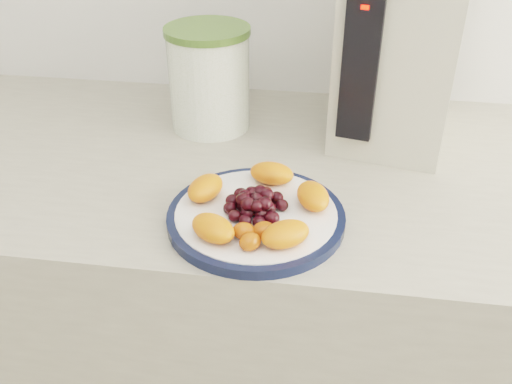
# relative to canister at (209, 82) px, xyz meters

# --- Properties ---
(counter) EXTENTS (3.50, 0.60, 0.90)m
(counter) POSITION_rel_canister_xyz_m (0.19, -0.12, -0.54)
(counter) COLOR #ABA691
(counter) RESTS_ON floor
(cabinet_face) EXTENTS (3.48, 0.58, 0.84)m
(cabinet_face) POSITION_rel_canister_xyz_m (0.19, -0.12, -0.57)
(cabinet_face) COLOR olive
(cabinet_face) RESTS_ON floor
(plate_rim) EXTENTS (0.25, 0.25, 0.01)m
(plate_rim) POSITION_rel_canister_xyz_m (0.13, -0.29, -0.08)
(plate_rim) COLOR #111934
(plate_rim) RESTS_ON counter
(plate_face) EXTENTS (0.23, 0.23, 0.02)m
(plate_face) POSITION_rel_canister_xyz_m (0.13, -0.29, -0.08)
(plate_face) COLOR white
(plate_face) RESTS_ON counter
(canister) EXTENTS (0.18, 0.18, 0.17)m
(canister) POSITION_rel_canister_xyz_m (0.00, 0.00, 0.00)
(canister) COLOR #4F6C1C
(canister) RESTS_ON counter
(canister_lid) EXTENTS (0.19, 0.19, 0.01)m
(canister_lid) POSITION_rel_canister_xyz_m (0.00, 0.00, 0.09)
(canister_lid) COLOR #4B6B2D
(canister_lid) RESTS_ON canister
(appliance_body) EXTENTS (0.23, 0.29, 0.32)m
(appliance_body) POSITION_rel_canister_xyz_m (0.33, 0.02, 0.07)
(appliance_body) COLOR beige
(appliance_body) RESTS_ON counter
(appliance_panel) EXTENTS (0.06, 0.03, 0.24)m
(appliance_panel) POSITION_rel_canister_xyz_m (0.26, -0.10, 0.08)
(appliance_panel) COLOR black
(appliance_panel) RESTS_ON appliance_body
(appliance_led) EXTENTS (0.01, 0.01, 0.01)m
(appliance_led) POSITION_rel_canister_xyz_m (0.26, -0.11, 0.17)
(appliance_led) COLOR #FF0C05
(appliance_led) RESTS_ON appliance_panel
(fruit_plate) EXTENTS (0.22, 0.21, 0.03)m
(fruit_plate) POSITION_rel_canister_xyz_m (0.13, -0.30, -0.05)
(fruit_plate) COLOR orange
(fruit_plate) RESTS_ON plate_face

